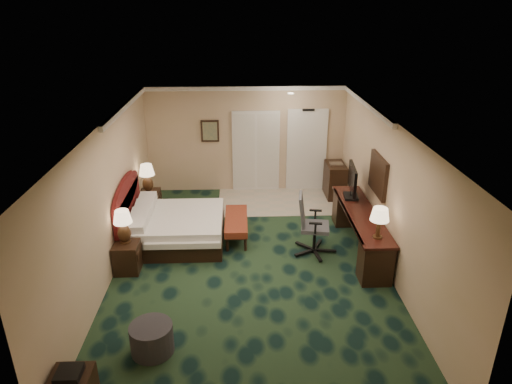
{
  "coord_description": "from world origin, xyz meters",
  "views": [
    {
      "loc": [
        -0.18,
        -7.42,
        4.62
      ],
      "look_at": [
        0.13,
        0.6,
        1.24
      ],
      "focal_mm": 32.0,
      "sensor_mm": 36.0,
      "label": 1
    }
  ],
  "objects_px": {
    "tv": "(352,182)",
    "minibar": "(335,180)",
    "ottoman": "(152,338)",
    "lamp_near": "(123,226)",
    "desk_chair": "(315,224)",
    "bed": "(178,228)",
    "nightstand_near": "(128,257)",
    "lamp_far": "(147,178)",
    "nightstand_far": "(151,202)",
    "bed_bench": "(236,228)",
    "desk": "(359,231)"
  },
  "relations": [
    {
      "from": "bed",
      "to": "nightstand_near",
      "type": "xyz_separation_m",
      "value": [
        -0.79,
        -1.06,
        -0.02
      ]
    },
    {
      "from": "lamp_near",
      "to": "desk_chair",
      "type": "relative_size",
      "value": 0.52
    },
    {
      "from": "desk",
      "to": "tv",
      "type": "xyz_separation_m",
      "value": [
        -0.03,
        0.75,
        0.75
      ]
    },
    {
      "from": "ottoman",
      "to": "minibar",
      "type": "bearing_deg",
      "value": 55.97
    },
    {
      "from": "bed",
      "to": "nightstand_near",
      "type": "relative_size",
      "value": 3.33
    },
    {
      "from": "bed",
      "to": "minibar",
      "type": "xyz_separation_m",
      "value": [
        3.69,
        2.23,
        0.13
      ]
    },
    {
      "from": "lamp_near",
      "to": "lamp_far",
      "type": "height_order",
      "value": "lamp_far"
    },
    {
      "from": "lamp_near",
      "to": "bed_bench",
      "type": "xyz_separation_m",
      "value": [
        2.01,
        1.14,
        -0.65
      ]
    },
    {
      "from": "nightstand_far",
      "to": "minibar",
      "type": "relative_size",
      "value": 0.63
    },
    {
      "from": "nightstand_near",
      "to": "nightstand_far",
      "type": "bearing_deg",
      "value": 90.14
    },
    {
      "from": "ottoman",
      "to": "desk_chair",
      "type": "bearing_deg",
      "value": 44.41
    },
    {
      "from": "minibar",
      "to": "bed",
      "type": "bearing_deg",
      "value": -148.83
    },
    {
      "from": "nightstand_near",
      "to": "minibar",
      "type": "bearing_deg",
      "value": 36.33
    },
    {
      "from": "tv",
      "to": "minibar",
      "type": "bearing_deg",
      "value": 94.0
    },
    {
      "from": "nightstand_far",
      "to": "desk",
      "type": "xyz_separation_m",
      "value": [
        4.44,
        -1.86,
        0.13
      ]
    },
    {
      "from": "bed",
      "to": "lamp_far",
      "type": "height_order",
      "value": "lamp_far"
    },
    {
      "from": "desk",
      "to": "tv",
      "type": "bearing_deg",
      "value": 92.37
    },
    {
      "from": "lamp_far",
      "to": "ottoman",
      "type": "distance_m",
      "value": 4.73
    },
    {
      "from": "bed",
      "to": "minibar",
      "type": "distance_m",
      "value": 4.32
    },
    {
      "from": "ottoman",
      "to": "nightstand_far",
      "type": "bearing_deg",
      "value": 99.93
    },
    {
      "from": "bed_bench",
      "to": "minibar",
      "type": "bearing_deg",
      "value": 40.57
    },
    {
      "from": "nightstand_far",
      "to": "ottoman",
      "type": "height_order",
      "value": "nightstand_far"
    },
    {
      "from": "ottoman",
      "to": "tv",
      "type": "bearing_deg",
      "value": 44.28
    },
    {
      "from": "minibar",
      "to": "nightstand_near",
      "type": "bearing_deg",
      "value": -143.67
    },
    {
      "from": "lamp_far",
      "to": "desk_chair",
      "type": "relative_size",
      "value": 0.54
    },
    {
      "from": "bed_bench",
      "to": "bed",
      "type": "bearing_deg",
      "value": -173.46
    },
    {
      "from": "lamp_near",
      "to": "ottoman",
      "type": "height_order",
      "value": "lamp_near"
    },
    {
      "from": "nightstand_near",
      "to": "bed_bench",
      "type": "height_order",
      "value": "nightstand_near"
    },
    {
      "from": "nightstand_near",
      "to": "desk",
      "type": "bearing_deg",
      "value": 7.88
    },
    {
      "from": "lamp_near",
      "to": "nightstand_far",
      "type": "bearing_deg",
      "value": 89.7
    },
    {
      "from": "nightstand_far",
      "to": "desk_chair",
      "type": "distance_m",
      "value": 4.05
    },
    {
      "from": "desk_chair",
      "to": "minibar",
      "type": "bearing_deg",
      "value": 80.12
    },
    {
      "from": "desk",
      "to": "nightstand_far",
      "type": "bearing_deg",
      "value": 157.31
    },
    {
      "from": "nightstand_near",
      "to": "ottoman",
      "type": "relative_size",
      "value": 0.92
    },
    {
      "from": "nightstand_far",
      "to": "lamp_far",
      "type": "xyz_separation_m",
      "value": [
        -0.02,
        -0.02,
        0.6
      ]
    },
    {
      "from": "tv",
      "to": "minibar",
      "type": "distance_m",
      "value": 2.06
    },
    {
      "from": "bed",
      "to": "desk_chair",
      "type": "bearing_deg",
      "value": -11.2
    },
    {
      "from": "lamp_far",
      "to": "bed_bench",
      "type": "xyz_separation_m",
      "value": [
        2.02,
        -1.26,
        -0.65
      ]
    },
    {
      "from": "ottoman",
      "to": "bed_bench",
      "type": "bearing_deg",
      "value": 70.42
    },
    {
      "from": "bed_bench",
      "to": "desk_chair",
      "type": "relative_size",
      "value": 1.09
    },
    {
      "from": "lamp_far",
      "to": "minibar",
      "type": "distance_m",
      "value": 4.61
    },
    {
      "from": "ottoman",
      "to": "desk_chair",
      "type": "distance_m",
      "value": 3.84
    },
    {
      "from": "lamp_near",
      "to": "desk_chair",
      "type": "bearing_deg",
      "value": 7.53
    },
    {
      "from": "nightstand_far",
      "to": "desk",
      "type": "bearing_deg",
      "value": -22.69
    },
    {
      "from": "tv",
      "to": "ottoman",
      "type": "bearing_deg",
      "value": -129.55
    },
    {
      "from": "ottoman",
      "to": "desk_chair",
      "type": "relative_size",
      "value": 0.5
    },
    {
      "from": "ottoman",
      "to": "bed",
      "type": "bearing_deg",
      "value": 90.27
    },
    {
      "from": "desk_chair",
      "to": "lamp_far",
      "type": "bearing_deg",
      "value": 160.47
    },
    {
      "from": "ottoman",
      "to": "minibar",
      "type": "distance_m",
      "value": 6.57
    },
    {
      "from": "lamp_near",
      "to": "ottoman",
      "type": "relative_size",
      "value": 1.04
    }
  ]
}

